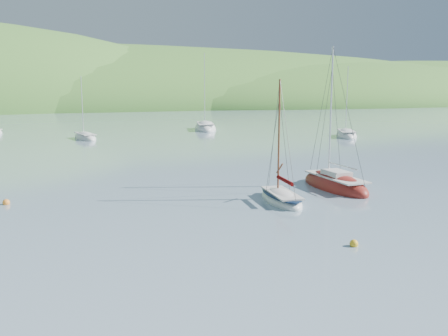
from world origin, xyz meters
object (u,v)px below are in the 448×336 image
object	(u,v)px
daysailer_white	(281,198)
distant_sloop_d	(346,136)
distant_sloop_a	(85,138)
sloop_red	(335,185)
distant_sloop_b	(205,129)

from	to	relation	value
daysailer_white	distant_sloop_d	size ratio (longest dim) A/B	0.76
daysailer_white	distant_sloop_a	world-z (taller)	distant_sloop_a
sloop_red	distant_sloop_d	bearing A→B (deg)	55.10
daysailer_white	sloop_red	bearing A→B (deg)	30.35
sloop_red	distant_sloop_d	distance (m)	37.24
daysailer_white	distant_sloop_b	bearing A→B (deg)	84.44
distant_sloop_d	distant_sloop_b	bearing A→B (deg)	157.16
daysailer_white	distant_sloop_d	bearing A→B (deg)	57.82
sloop_red	distant_sloop_a	bearing A→B (deg)	109.34
daysailer_white	sloop_red	world-z (taller)	sloop_red
distant_sloop_b	daysailer_white	bearing A→B (deg)	-88.68
distant_sloop_a	distant_sloop_b	size ratio (longest dim) A/B	0.68
daysailer_white	sloop_red	xyz separation A→B (m)	(5.46, 2.50, 0.01)
distant_sloop_b	sloop_red	bearing A→B (deg)	-82.95
daysailer_white	distant_sloop_a	bearing A→B (deg)	108.45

